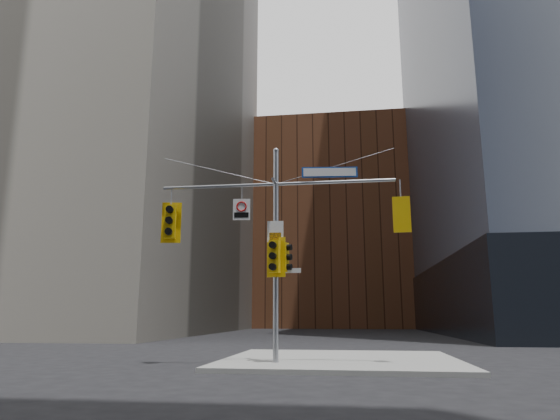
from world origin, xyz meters
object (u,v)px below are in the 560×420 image
(traffic_light_east_arm, at_px, (402,215))
(regulatory_sign_arm, at_px, (242,209))
(signal_assembly, at_px, (276,230))
(traffic_light_pole_front, at_px, (275,257))
(traffic_light_west_arm, at_px, (170,222))
(street_sign_blade, at_px, (330,172))
(traffic_light_pole_side, at_px, (285,257))

(traffic_light_east_arm, xyz_separation_m, regulatory_sign_arm, (-5.32, -0.02, 0.37))
(signal_assembly, xyz_separation_m, traffic_light_east_arm, (4.14, 0.00, 0.38))
(traffic_light_east_arm, distance_m, regulatory_sign_arm, 5.33)
(traffic_light_pole_front, bearing_deg, traffic_light_west_arm, -175.29)
(traffic_light_east_arm, xyz_separation_m, street_sign_blade, (-2.30, 0.00, 1.55))
(traffic_light_pole_side, xyz_separation_m, regulatory_sign_arm, (-1.50, -0.02, 1.68))
(traffic_light_pole_side, height_order, traffic_light_pole_front, traffic_light_pole_front)
(traffic_light_west_arm, distance_m, street_sign_blade, 5.76)
(traffic_light_east_arm, bearing_deg, traffic_light_west_arm, 3.88)
(traffic_light_pole_side, distance_m, regulatory_sign_arm, 2.26)
(signal_assembly, bearing_deg, street_sign_blade, 0.11)
(traffic_light_pole_front, bearing_deg, traffic_light_east_arm, 12.74)
(traffic_light_pole_front, relative_size, regulatory_sign_arm, 1.78)
(traffic_light_pole_side, bearing_deg, traffic_light_east_arm, -76.21)
(traffic_light_west_arm, bearing_deg, traffic_light_pole_front, -13.96)
(traffic_light_east_arm, height_order, traffic_light_pole_side, traffic_light_east_arm)
(signal_assembly, relative_size, traffic_light_pole_front, 6.12)
(signal_assembly, xyz_separation_m, street_sign_blade, (1.84, 0.00, 1.93))
(traffic_light_pole_side, bearing_deg, traffic_light_west_arm, 103.49)
(traffic_light_pole_side, height_order, regulatory_sign_arm, regulatory_sign_arm)
(street_sign_blade, bearing_deg, regulatory_sign_arm, 174.88)
(traffic_light_pole_front, bearing_deg, signal_assembly, 99.25)
(traffic_light_west_arm, xyz_separation_m, street_sign_blade, (5.55, -0.01, 1.55))
(traffic_light_pole_front, xyz_separation_m, regulatory_sign_arm, (-1.18, 0.25, 1.68))
(traffic_light_pole_side, xyz_separation_m, traffic_light_pole_front, (-0.32, -0.26, 0.00))
(traffic_light_pole_front, distance_m, regulatory_sign_arm, 2.07)
(traffic_light_east_arm, distance_m, traffic_light_pole_front, 4.35)
(signal_assembly, relative_size, street_sign_blade, 4.27)
(traffic_light_pole_side, bearing_deg, regulatory_sign_arm, 104.40)
(traffic_light_pole_side, bearing_deg, signal_assembly, 103.26)
(traffic_light_east_arm, height_order, regulatory_sign_arm, regulatory_sign_arm)
(street_sign_blade, bearing_deg, traffic_light_east_arm, -5.62)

